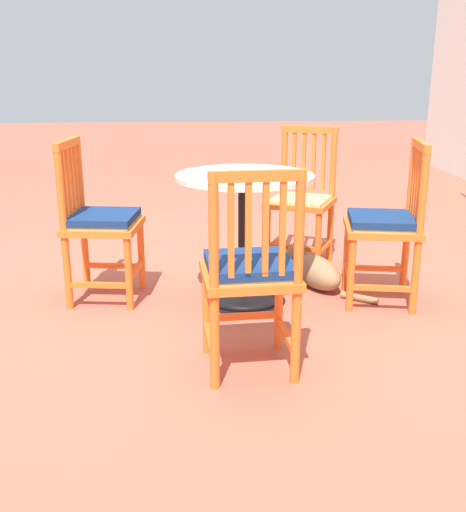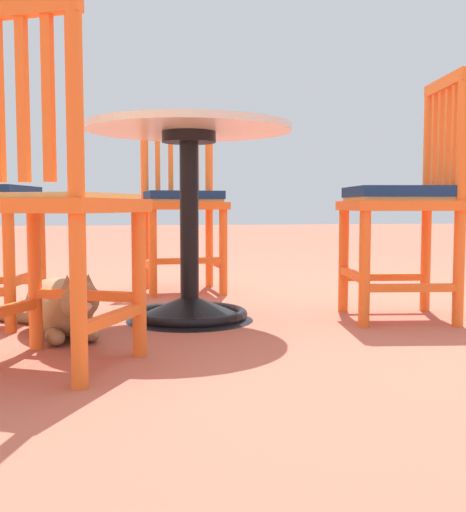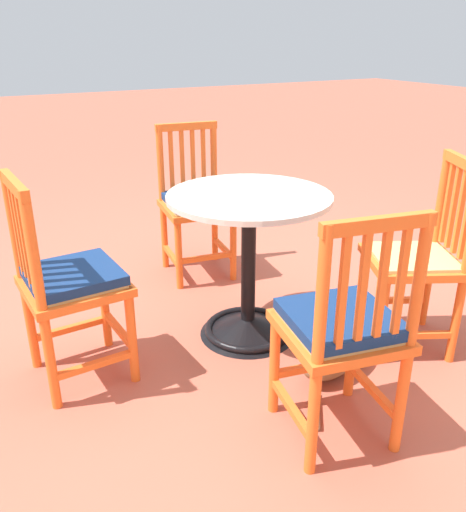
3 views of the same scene
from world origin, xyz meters
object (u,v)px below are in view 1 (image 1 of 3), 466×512
Objects in this scene: tabby_cat at (314,270)px; orange_chair_tucked_in at (250,274)px; orange_chair_by_planter at (302,201)px; orange_chair_near_fence at (100,223)px; orange_chair_at_corner at (386,226)px; cafe_table at (244,253)px.

orange_chair_tucked_in is at bearing -25.53° from tabby_cat.
orange_chair_by_planter is at bearing 161.51° from orange_chair_tucked_in.
orange_chair_at_corner is at bearing 83.83° from orange_chair_near_fence.
orange_chair_near_fence is 1.31m from tabby_cat.
orange_chair_tucked_in is 1.22m from tabby_cat.
tabby_cat is (-0.30, -0.33, -0.35)m from orange_chair_at_corner.
orange_chair_by_planter is at bearing 145.69° from cafe_table.
orange_chair_near_fence is 1.00× the size of orange_chair_tucked_in.
orange_chair_tucked_in is (0.83, -0.05, 0.16)m from cafe_table.
orange_chair_by_planter is 1.37m from orange_chair_near_fence.
orange_chair_near_fence is at bearing -84.38° from tabby_cat.
orange_chair_by_planter and orange_chair_near_fence have the same top height.
orange_chair_by_planter is at bearing -178.99° from tabby_cat.
cafe_table is 0.83× the size of orange_chair_at_corner.
orange_chair_at_corner is 1.00× the size of orange_chair_tucked_in.
orange_chair_near_fence is 1.20m from orange_chair_tucked_in.
orange_chair_at_corner is 0.80m from orange_chair_by_planter.
orange_chair_by_planter reaches higher than cafe_table.
tabby_cat is (0.43, 0.01, -0.34)m from orange_chair_by_planter.
orange_chair_by_planter is 0.55m from tabby_cat.
cafe_table is at bearing 176.44° from orange_chair_tucked_in.
orange_chair_at_corner is 1.42× the size of tabby_cat.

